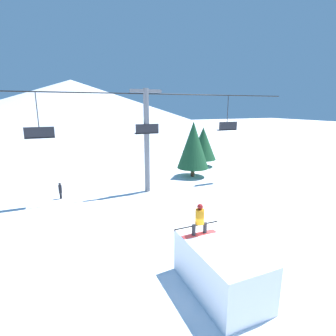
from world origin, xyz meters
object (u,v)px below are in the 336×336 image
object	(u,v)px
snow_ramp	(220,268)
distant_skier	(60,190)
pine_tree_near	(193,145)
snowboarder	(200,220)

from	to	relation	value
snow_ramp	distant_skier	bearing A→B (deg)	111.75
snow_ramp	pine_tree_near	bearing A→B (deg)	65.09
snow_ramp	snowboarder	xyz separation A→B (m)	(-0.30, 1.06, 1.51)
snow_ramp	snowboarder	bearing A→B (deg)	105.81
snowboarder	distant_skier	world-z (taller)	snowboarder
pine_tree_near	snowboarder	bearing A→B (deg)	-117.60
pine_tree_near	distant_skier	size ratio (longest dim) A/B	4.29
snowboarder	snow_ramp	bearing A→B (deg)	-74.19
snow_ramp	distant_skier	world-z (taller)	snow_ramp
snow_ramp	distant_skier	xyz separation A→B (m)	(-5.13, 12.85, -0.23)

